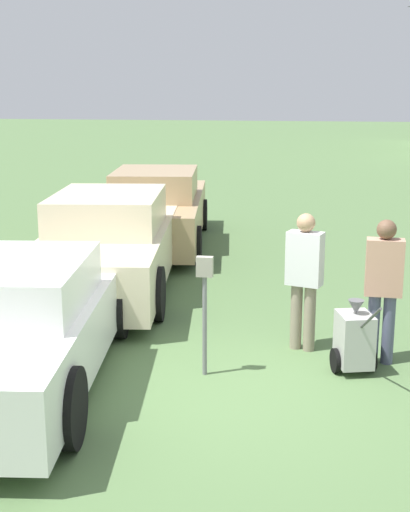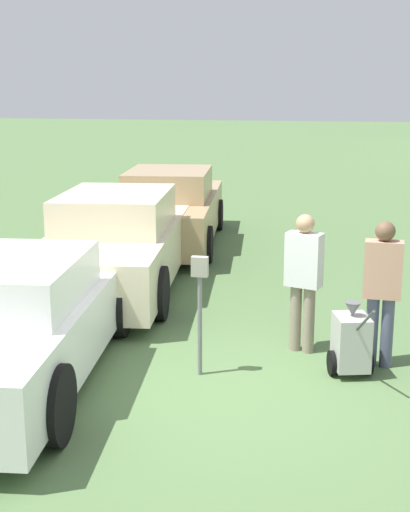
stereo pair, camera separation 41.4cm
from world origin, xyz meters
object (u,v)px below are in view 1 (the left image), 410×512
object	(u,v)px
parked_car_white	(12,324)
person_worker	(304,273)
parking_meter	(205,293)
person_supervisor	(383,283)
parked_car_cream	(111,244)
equipment_cart	(354,339)
parked_car_tan	(157,210)

from	to	relation	value
parked_car_white	person_worker	xyz separation A→B (m)	(3.07, 1.50, 0.29)
parked_car_white	parking_meter	distance (m)	2.10
parked_car_white	person_supervisor	world-z (taller)	person_supervisor
parked_car_cream	person_worker	distance (m)	3.82
parked_car_white	equipment_cart	distance (m)	3.77
person_worker	person_supervisor	bearing A→B (deg)	179.04
parked_car_cream	parking_meter	xyz separation A→B (m)	(2.01, -3.23, 0.22)
person_worker	equipment_cart	world-z (taller)	person_worker
person_supervisor	parked_car_white	bearing A→B (deg)	19.70
parked_car_white	equipment_cart	world-z (taller)	parked_car_white
parked_car_cream	person_supervisor	world-z (taller)	person_supervisor
parked_car_white	parked_car_cream	world-z (taller)	parked_car_cream
parked_car_white	parked_car_tan	distance (m)	7.02
parked_car_cream	equipment_cart	xyz separation A→B (m)	(3.65, -2.89, -0.34)
parking_meter	parked_car_tan	bearing A→B (deg)	107.22
parked_car_cream	parking_meter	world-z (taller)	parked_car_cream
parked_car_white	parking_meter	bearing A→B (deg)	8.06
parking_meter	person_supervisor	size ratio (longest dim) A/B	0.80
person_worker	equipment_cart	bearing A→B (deg)	150.47
person_worker	person_supervisor	xyz separation A→B (m)	(0.90, -0.30, 0.00)
parked_car_tan	parking_meter	xyz separation A→B (m)	(2.01, -6.48, 0.24)
parked_car_white	parked_car_cream	xyz separation A→B (m)	(0.00, 3.77, 0.06)
person_supervisor	parked_car_cream	bearing A→B (deg)	-30.03
parked_car_cream	parked_car_tan	size ratio (longest dim) A/B	1.05
parked_car_white	person_supervisor	bearing A→B (deg)	9.96
parked_car_tan	parking_meter	bearing A→B (deg)	-79.69
parked_car_white	equipment_cart	bearing A→B (deg)	6.53
parked_car_tan	equipment_cart	bearing A→B (deg)	-66.18
equipment_cart	person_worker	bearing A→B (deg)	117.70
parked_car_cream	parked_car_tan	distance (m)	3.25
parking_meter	equipment_cart	size ratio (longest dim) A/B	1.35
parked_car_white	equipment_cart	size ratio (longest dim) A/B	4.79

